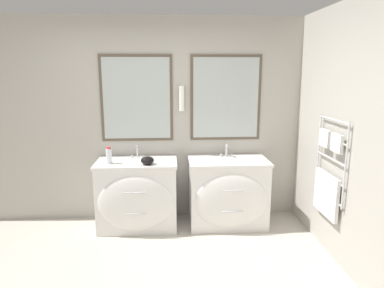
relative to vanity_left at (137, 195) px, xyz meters
name	(u,v)px	position (x,y,z in m)	size (l,w,h in m)	color
wall_back	(150,120)	(0.16, 0.37, 0.88)	(5.52, 0.14, 2.60)	#B2ADA3
wall_right	(333,133)	(2.13, -0.60, 0.86)	(0.13, 3.56, 2.60)	#B2ADA3
vanity_left	(137,195)	(0.00, 0.00, 0.00)	(0.98, 0.65, 0.85)	white
vanity_right	(228,193)	(1.13, 0.00, 0.00)	(0.98, 0.65, 0.85)	white
faucet_left	(137,152)	(0.00, 0.18, 0.50)	(0.17, 0.10, 0.16)	silver
faucet_right	(227,151)	(1.13, 0.18, 0.50)	(0.17, 0.10, 0.16)	silver
toiletry_bottle	(109,156)	(-0.31, -0.06, 0.52)	(0.07, 0.07, 0.20)	silver
amenity_bowl	(147,160)	(0.14, -0.12, 0.47)	(0.16, 0.16, 0.09)	black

